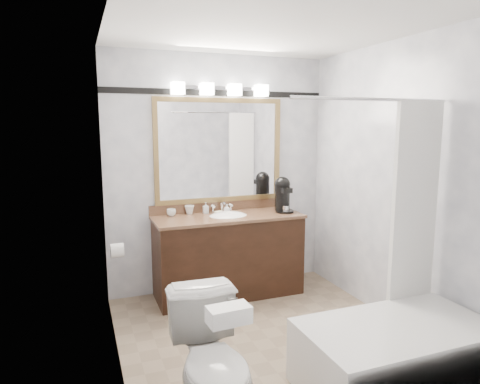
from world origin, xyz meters
name	(u,v)px	position (x,y,z in m)	size (l,w,h in m)	color
room	(270,191)	(0.00, 0.00, 1.25)	(2.42, 2.62, 2.52)	#8B765E
vanity	(228,254)	(0.00, 1.02, 0.44)	(1.53, 0.58, 0.97)	black
mirror	(219,151)	(0.00, 1.28, 1.50)	(1.40, 0.04, 1.10)	olive
vanity_light_bar	(221,89)	(0.00, 1.23, 2.13)	(1.02, 0.14, 0.12)	silver
accent_stripe	(219,93)	(0.00, 1.29, 2.10)	(2.40, 0.01, 0.06)	black
bathtub	(398,346)	(0.55, -0.90, 0.28)	(1.30, 0.75, 1.96)	white
tp_roll	(117,250)	(-1.14, 0.66, 0.70)	(0.12, 0.12, 0.11)	white
toilet	(214,366)	(-0.74, -0.85, 0.39)	(0.44, 0.76, 0.78)	white
tissue_box	(229,315)	(-0.74, -1.12, 0.82)	(0.22, 0.12, 0.09)	white
coffee_maker	(283,194)	(0.62, 1.01, 1.04)	(0.19, 0.25, 0.37)	black
cup_left	(171,213)	(-0.55, 1.19, 0.89)	(0.09, 0.09, 0.07)	white
cup_right	(189,210)	(-0.36, 1.22, 0.90)	(0.10, 0.10, 0.09)	white
soap_bottle_a	(206,208)	(-0.19, 1.20, 0.91)	(0.05, 0.05, 0.12)	white
soap_bottle_b	(227,208)	(0.04, 1.16, 0.89)	(0.07, 0.07, 0.09)	white
soap_bar	(218,212)	(-0.06, 1.13, 0.86)	(0.08, 0.05, 0.03)	beige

